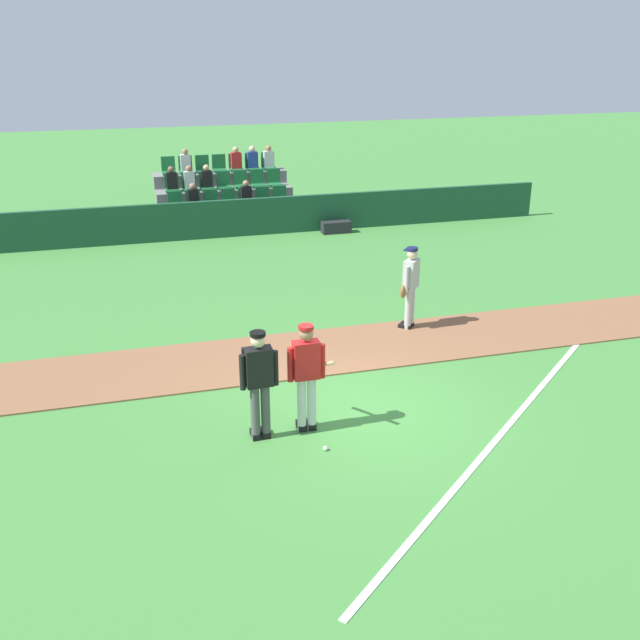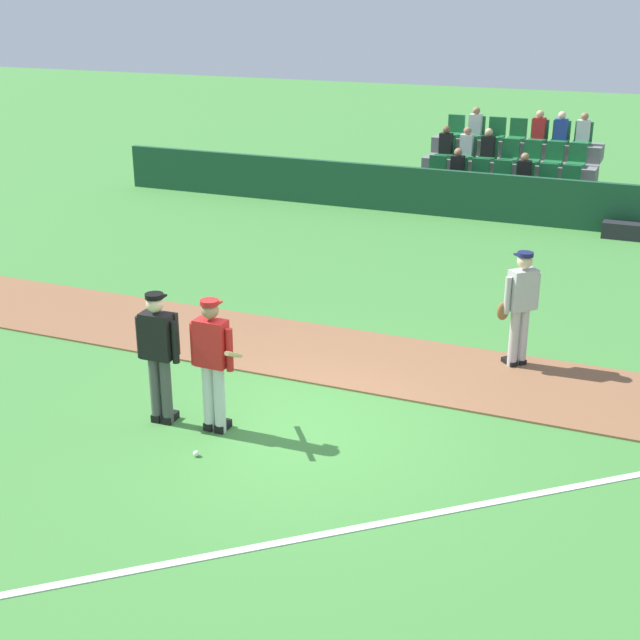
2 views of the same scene
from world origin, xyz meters
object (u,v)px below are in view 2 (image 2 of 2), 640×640
Objects in this scene: batter_red_jersey at (213,360)px; runner_grey_jersey at (520,305)px; equipment_bag at (623,231)px; baseball at (196,454)px; umpire_home_plate at (159,350)px.

batter_red_jersey is 1.00× the size of runner_grey_jersey.
equipment_bag is at bearing 70.92° from batter_red_jersey.
batter_red_jersey is at bearing 98.58° from baseball.
batter_red_jersey is 23.78× the size of baseball.
batter_red_jersey is 1.96× the size of equipment_bag.
runner_grey_jersey is at bearing 42.38° from umpire_home_plate.
runner_grey_jersey is 5.21m from baseball.
runner_grey_jersey is at bearing -96.03° from equipment_bag.
umpire_home_plate is at bearing 143.34° from baseball.
umpire_home_plate is 23.78× the size of baseball.
batter_red_jersey is at bearing -109.08° from equipment_bag.
baseball is at bearing -81.42° from batter_red_jersey.
equipment_bag is at bearing 67.72° from umpire_home_plate.
umpire_home_plate reaches higher than equipment_bag.
runner_grey_jersey reaches higher than equipment_bag.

